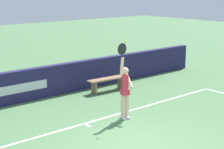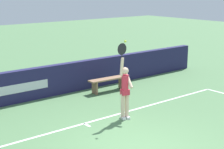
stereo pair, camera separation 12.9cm
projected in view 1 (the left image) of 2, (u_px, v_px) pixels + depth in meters
The scene contains 5 objects.
ground_plane at pixel (137, 149), 8.94m from camera, with size 60.00×60.00×0.00m, color #4D764A.
back_wall at pixel (32, 84), 12.74m from camera, with size 16.17×0.28×1.10m.
tennis_player at pixel (125, 88), 10.79m from camera, with size 0.44×0.42×2.29m.
tennis_ball at pixel (125, 41), 10.22m from camera, with size 0.07×0.07×0.07m.
courtside_bench_far at pixel (108, 81), 13.78m from camera, with size 1.63×0.45×0.50m.
Camera 1 is at (-5.77, -5.96, 3.84)m, focal length 59.22 mm.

